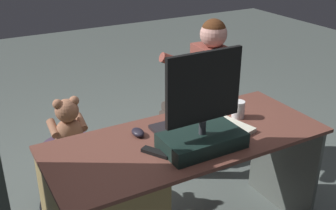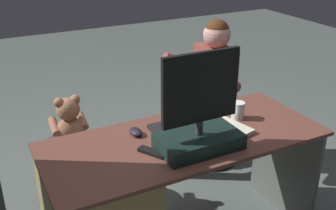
# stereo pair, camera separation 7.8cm
# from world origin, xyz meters

# --- Properties ---
(ground_plane) EXTENTS (10.00, 10.00, 0.00)m
(ground_plane) POSITION_xyz_m (0.00, 0.00, 0.00)
(ground_plane) COLOR #57615C
(monitor) EXTENTS (0.41, 0.24, 0.50)m
(monitor) POSITION_xyz_m (-0.01, 0.47, 0.85)
(monitor) COLOR black
(monitor) RESTS_ON desk
(keyboard) EXTENTS (0.42, 0.14, 0.02)m
(keyboard) POSITION_xyz_m (-0.08, 0.23, 0.73)
(keyboard) COLOR black
(keyboard) RESTS_ON desk
(computer_mouse) EXTENTS (0.06, 0.10, 0.04)m
(computer_mouse) POSITION_xyz_m (0.22, 0.20, 0.73)
(computer_mouse) COLOR black
(computer_mouse) RESTS_ON desk
(cup) EXTENTS (0.07, 0.07, 0.10)m
(cup) POSITION_xyz_m (-0.38, 0.29, 0.77)
(cup) COLOR white
(cup) RESTS_ON desk
(tv_remote) EXTENTS (0.11, 0.15, 0.02)m
(tv_remote) POSITION_xyz_m (0.22, 0.42, 0.73)
(tv_remote) COLOR black
(tv_remote) RESTS_ON desk
(notebook_binder) EXTENTS (0.28, 0.34, 0.02)m
(notebook_binder) POSITION_xyz_m (-0.21, 0.36, 0.73)
(notebook_binder) COLOR beige
(notebook_binder) RESTS_ON desk
(office_chair_teddy) EXTENTS (0.49, 0.49, 0.45)m
(office_chair_teddy) POSITION_xyz_m (0.45, -0.33, 0.25)
(office_chair_teddy) COLOR black
(office_chair_teddy) RESTS_ON ground_plane
(teddy_bear) EXTENTS (0.23, 0.23, 0.33)m
(teddy_bear) POSITION_xyz_m (0.45, -0.34, 0.60)
(teddy_bear) COLOR #A0684C
(teddy_bear) RESTS_ON office_chair_teddy
(visitor_chair) EXTENTS (0.43, 0.43, 0.45)m
(visitor_chair) POSITION_xyz_m (-0.67, -0.39, 0.27)
(visitor_chair) COLOR black
(visitor_chair) RESTS_ON ground_plane
(person) EXTENTS (0.51, 0.49, 1.13)m
(person) POSITION_xyz_m (-0.59, -0.39, 0.67)
(person) COLOR brown
(person) RESTS_ON ground_plane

